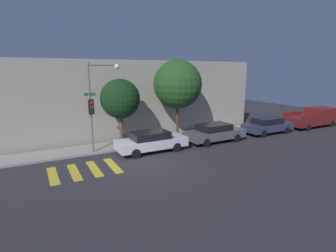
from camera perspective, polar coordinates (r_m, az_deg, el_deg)
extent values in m
plane|color=#2D2B30|center=(14.92, -5.39, -8.53)|extent=(60.00, 60.00, 0.00)
cube|color=gray|center=(18.69, -10.49, -4.21)|extent=(26.00, 2.08, 0.14)
cube|color=#A89E8E|center=(22.36, -14.30, 5.91)|extent=(26.00, 6.00, 5.99)
cube|color=gold|center=(14.69, -23.75, -9.87)|extent=(0.45, 2.60, 0.00)
cube|color=gold|center=(14.77, -19.71, -9.41)|extent=(0.45, 2.60, 0.00)
cube|color=gold|center=(14.93, -15.75, -8.92)|extent=(0.45, 2.60, 0.00)
cube|color=gold|center=(15.16, -11.91, -8.39)|extent=(0.45, 2.60, 0.00)
cylinder|color=slate|center=(16.87, -16.49, 3.43)|extent=(0.12, 0.12, 5.70)
cube|color=black|center=(16.64, -16.38, 4.02)|extent=(0.30, 0.30, 0.90)
cylinder|color=red|center=(16.45, -16.32, 4.89)|extent=(0.18, 0.02, 0.18)
cylinder|color=#593D0A|center=(16.48, -16.26, 3.96)|extent=(0.18, 0.02, 0.18)
cylinder|color=#0C3819|center=(16.52, -16.21, 3.03)|extent=(0.18, 0.02, 0.18)
cube|color=#19662D|center=(16.76, -16.68, 6.61)|extent=(0.70, 0.02, 0.18)
cylinder|color=slate|center=(16.91, -14.02, 12.78)|extent=(1.78, 0.08, 0.08)
sphere|color=#F9E5B2|center=(17.15, -11.05, 12.56)|extent=(0.36, 0.36, 0.36)
cube|color=silver|center=(17.14, -3.55, -3.68)|extent=(4.60, 1.71, 0.59)
cube|color=black|center=(16.96, -3.93, -2.02)|extent=(2.39, 1.50, 0.46)
cylinder|color=black|center=(18.48, -0.51, -3.44)|extent=(0.60, 0.22, 0.60)
cylinder|color=black|center=(17.20, 1.86, -4.63)|extent=(0.60, 0.22, 0.60)
cylinder|color=black|center=(17.39, -8.88, -4.58)|extent=(0.60, 0.22, 0.60)
cylinder|color=black|center=(16.02, -7.04, -5.97)|extent=(0.60, 0.22, 0.60)
cube|color=#4C5156|center=(19.79, 10.21, -1.71)|extent=(4.50, 1.78, 0.59)
cube|color=black|center=(19.60, 10.01, -0.23)|extent=(2.34, 1.57, 0.48)
cylinder|color=black|center=(21.32, 11.79, -1.61)|extent=(0.60, 0.22, 0.60)
cylinder|color=black|center=(20.16, 14.70, -2.53)|extent=(0.60, 0.22, 0.60)
cylinder|color=black|center=(19.68, 5.54, -2.54)|extent=(0.60, 0.22, 0.60)
cylinder|color=black|center=(18.42, 8.31, -3.62)|extent=(0.60, 0.22, 0.60)
cube|color=#2D3351|center=(23.59, 20.88, -0.13)|extent=(4.44, 1.76, 0.57)
cube|color=black|center=(23.41, 20.80, 1.11)|extent=(2.31, 1.55, 0.49)
cylinder|color=black|center=(25.18, 21.55, -0.13)|extent=(0.60, 0.22, 0.60)
cylinder|color=black|center=(24.22, 24.37, -0.82)|extent=(0.60, 0.22, 0.60)
cylinder|color=black|center=(23.17, 17.12, -0.81)|extent=(0.60, 0.22, 0.60)
cylinder|color=black|center=(22.13, 20.01, -1.59)|extent=(0.60, 0.22, 0.60)
cube|color=maroon|center=(28.13, 28.65, 1.27)|extent=(5.65, 2.09, 0.81)
cube|color=maroon|center=(29.34, 30.46, 2.88)|extent=(2.54, 1.92, 0.62)
cube|color=maroon|center=(27.41, 25.53, 2.48)|extent=(2.83, 0.08, 0.28)
cube|color=maroon|center=(26.38, 28.72, 1.84)|extent=(2.83, 0.08, 0.28)
cylinder|color=black|center=(30.16, 28.90, 1.09)|extent=(0.60, 0.22, 0.60)
cylinder|color=black|center=(29.20, 32.01, 0.44)|extent=(0.60, 0.22, 0.60)
cylinder|color=black|center=(27.31, 24.87, 0.49)|extent=(0.60, 0.22, 0.60)
cylinder|color=black|center=(26.24, 28.17, -0.25)|extent=(0.60, 0.22, 0.60)
cylinder|color=brown|center=(18.27, -10.10, -0.96)|extent=(0.27, 0.27, 2.36)
sphere|color=#143316|center=(17.92, -10.35, 5.85)|extent=(2.66, 2.66, 2.66)
cylinder|color=#4C3823|center=(20.01, 2.05, 1.06)|extent=(0.20, 0.20, 2.86)
sphere|color=#234C1E|center=(19.67, 2.12, 9.05)|extent=(3.61, 3.61, 3.61)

